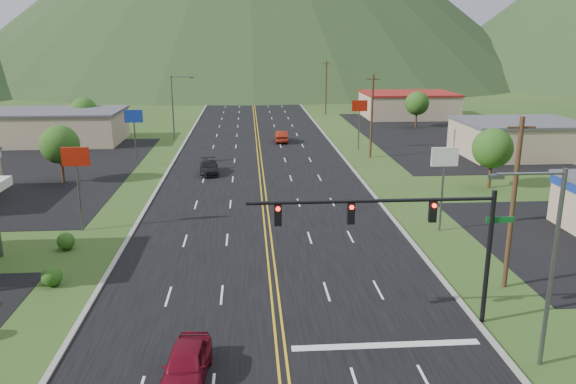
{
  "coord_description": "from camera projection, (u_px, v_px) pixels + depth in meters",
  "views": [
    {
      "loc": [
        -1.34,
        -11.3,
        14.11
      ],
      "look_at": [
        1.16,
        23.48,
        4.5
      ],
      "focal_mm": 35.0,
      "sensor_mm": 36.0,
      "label": 1
    }
  ],
  "objects": [
    {
      "name": "traffic_signal",
      "position": [
        411.0,
        225.0,
        27.2
      ],
      "size": [
        13.1,
        0.43,
        7.0
      ],
      "color": "black",
      "rests_on": "ground"
    },
    {
      "name": "streetlight_east",
      "position": [
        547.0,
        256.0,
        23.72
      ],
      "size": [
        3.28,
        0.25,
        9.0
      ],
      "color": "#59595E",
      "rests_on": "ground"
    },
    {
      "name": "streetlight_west",
      "position": [
        175.0,
        103.0,
        79.83
      ],
      "size": [
        3.28,
        0.25,
        9.0
      ],
      "color": "#59595E",
      "rests_on": "ground"
    },
    {
      "name": "building_west_far",
      "position": [
        55.0,
        126.0,
        77.55
      ],
      "size": [
        18.4,
        11.4,
        4.5
      ],
      "color": "tan",
      "rests_on": "ground"
    },
    {
      "name": "building_east_mid",
      "position": [
        518.0,
        138.0,
        69.24
      ],
      "size": [
        14.4,
        11.4,
        4.3
      ],
      "color": "tan",
      "rests_on": "ground"
    },
    {
      "name": "building_east_far",
      "position": [
        408.0,
        105.0,
        102.59
      ],
      "size": [
        16.4,
        12.4,
        4.5
      ],
      "color": "tan",
      "rests_on": "ground"
    },
    {
      "name": "pole_sign_west_a",
      "position": [
        76.0,
        165.0,
        41.24
      ],
      "size": [
        2.0,
        0.18,
        6.4
      ],
      "color": "#59595E",
      "rests_on": "ground"
    },
    {
      "name": "pole_sign_west_b",
      "position": [
        134.0,
        122.0,
        62.4
      ],
      "size": [
        2.0,
        0.18,
        6.4
      ],
      "color": "#59595E",
      "rests_on": "ground"
    },
    {
      "name": "pole_sign_east_a",
      "position": [
        444.0,
        165.0,
        41.19
      ],
      "size": [
        2.0,
        0.18,
        6.4
      ],
      "color": "#59595E",
      "rests_on": "ground"
    },
    {
      "name": "pole_sign_east_b",
      "position": [
        359.0,
        111.0,
        71.96
      ],
      "size": [
        2.0,
        0.18,
        6.4
      ],
      "color": "#59595E",
      "rests_on": "ground"
    },
    {
      "name": "tree_west_a",
      "position": [
        60.0,
        145.0,
        55.56
      ],
      "size": [
        3.84,
        3.84,
        5.82
      ],
      "color": "#382314",
      "rests_on": "ground"
    },
    {
      "name": "tree_west_b",
      "position": [
        84.0,
        111.0,
        81.17
      ],
      "size": [
        3.84,
        3.84,
        5.82
      ],
      "color": "#382314",
      "rests_on": "ground"
    },
    {
      "name": "tree_east_a",
      "position": [
        493.0,
        148.0,
        53.66
      ],
      "size": [
        3.84,
        3.84,
        5.82
      ],
      "color": "#382314",
      "rests_on": "ground"
    },
    {
      "name": "tree_east_b",
      "position": [
        417.0,
        103.0,
        90.48
      ],
      "size": [
        3.84,
        3.84,
        5.82
      ],
      "color": "#382314",
      "rests_on": "ground"
    },
    {
      "name": "utility_pole_a",
      "position": [
        513.0,
        203.0,
        31.59
      ],
      "size": [
        1.6,
        0.28,
        10.0
      ],
      "color": "#382314",
      "rests_on": "ground"
    },
    {
      "name": "utility_pole_b",
      "position": [
        372.0,
        115.0,
        67.17
      ],
      "size": [
        1.6,
        0.28,
        10.0
      ],
      "color": "#382314",
      "rests_on": "ground"
    },
    {
      "name": "utility_pole_c",
      "position": [
        326.0,
        87.0,
        105.63
      ],
      "size": [
        1.6,
        0.28,
        10.0
      ],
      "color": "#382314",
      "rests_on": "ground"
    },
    {
      "name": "utility_pole_d",
      "position": [
        305.0,
        74.0,
        144.09
      ],
      "size": [
        1.6,
        0.28,
        10.0
      ],
      "color": "#382314",
      "rests_on": "ground"
    },
    {
      "name": "car_red_near",
      "position": [
        186.0,
        365.0,
        23.68
      ],
      "size": [
        2.15,
        4.6,
        1.52
      ],
      "primitive_type": "imported",
      "rotation": [
        0.0,
        0.0,
        -0.08
      ],
      "color": "maroon",
      "rests_on": "ground"
    },
    {
      "name": "car_dark_mid",
      "position": [
        209.0,
        168.0,
        59.98
      ],
      "size": [
        2.3,
        4.85,
        1.37
      ],
      "primitive_type": "imported",
      "rotation": [
        0.0,
        0.0,
        0.08
      ],
      "color": "black",
      "rests_on": "ground"
    },
    {
      "name": "car_red_far",
      "position": [
        281.0,
        137.0,
        78.31
      ],
      "size": [
        1.7,
        4.78,
        1.57
      ],
      "primitive_type": "imported",
      "rotation": [
        0.0,
        0.0,
        3.13
      ],
      "color": "maroon",
      "rests_on": "ground"
    }
  ]
}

